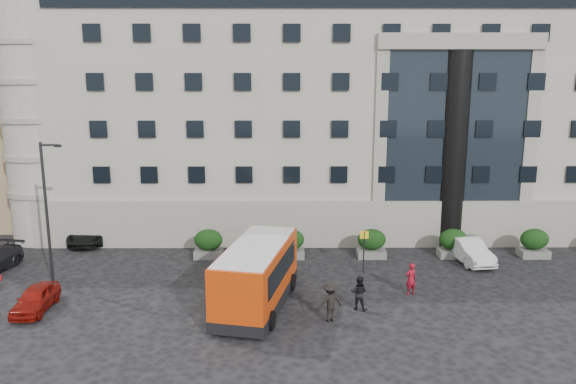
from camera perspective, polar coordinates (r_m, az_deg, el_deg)
name	(u,v)px	position (r m, az deg, el deg)	size (l,w,h in m)	color
ground	(268,307)	(28.87, -2.06, -11.60)	(120.00, 120.00, 0.00)	black
civic_building	(345,103)	(48.77, 5.77, 8.97)	(44.00, 24.00, 18.00)	gray
entrance_column	(453,151)	(38.72, 16.42, 4.03)	(1.80, 1.80, 13.00)	black
apartment_far	(37,78)	(70.19, -24.17, 10.56)	(13.00, 13.00, 22.00)	#856E4D
hedge_a	(208,243)	(36.18, -8.08, -5.19)	(1.80, 1.26, 1.84)	#61605E
hedge_b	(290,243)	(35.85, 0.22, -5.23)	(1.80, 1.26, 1.84)	#61605E
hedge_c	(372,243)	(36.28, 8.49, -5.15)	(1.80, 1.26, 1.84)	#61605E
hedge_d	(453,243)	(37.43, 16.41, -4.98)	(1.80, 1.26, 1.84)	#61605E
hedge_e	(534,243)	(39.24, 23.73, -4.74)	(1.80, 1.26, 1.84)	#61605E
street_lamp	(47,209)	(32.89, -23.24, -1.61)	(1.16, 0.18, 8.00)	#262628
bus_stop_sign	(364,244)	(33.26, 7.73, -5.28)	(0.50, 0.08, 2.52)	#262628
minibus	(257,273)	(28.37, -3.19, -8.22)	(4.20, 8.04, 3.20)	#C93709
red_truck	(80,199)	(48.33, -20.35, -0.63)	(3.28, 6.03, 3.10)	maroon
parked_car_a	(35,299)	(30.90, -24.27, -9.86)	(1.44, 3.58, 1.22)	maroon
parked_car_d	(89,232)	(41.49, -19.52, -3.86)	(2.32, 5.04, 1.40)	black
white_taxi	(469,250)	(36.92, 17.87, -5.63)	(1.56, 4.46, 1.47)	silver
pedestrian_a	(411,279)	(30.77, 12.37, -8.61)	(0.63, 0.42, 1.74)	maroon
pedestrian_b	(359,293)	(28.47, 7.22, -10.14)	(0.85, 0.66, 1.75)	black
pedestrian_c	(330,302)	(27.07, 4.30, -11.08)	(1.24, 0.71, 1.92)	black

